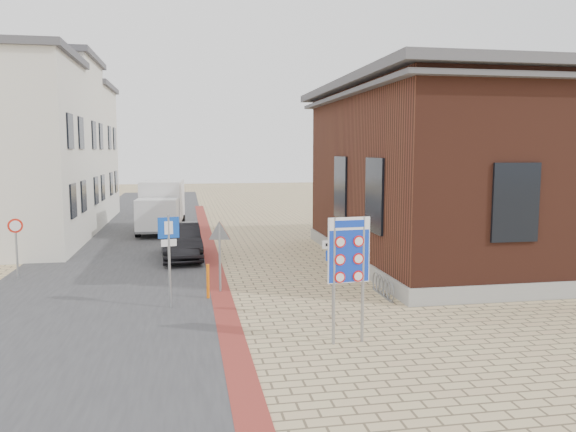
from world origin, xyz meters
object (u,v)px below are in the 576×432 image
object	(u,v)px
parking_sign	(169,244)
bollard	(208,281)
box_truck	(161,206)
essen_sign	(333,265)
sedan	(181,241)
border_sign	(349,253)

from	to	relation	value
parking_sign	bollard	bearing A→B (deg)	22.88
box_truck	parking_sign	xyz separation A→B (m)	(0.79, -14.53, 0.38)
bollard	parking_sign	bearing A→B (deg)	-142.49
box_truck	parking_sign	size ratio (longest dim) A/B	2.03
essen_sign	parking_sign	world-z (taller)	parking_sign
sedan	box_truck	size ratio (longest dim) A/B	0.81
box_truck	border_sign	world-z (taller)	border_sign
parking_sign	bollard	size ratio (longest dim) A/B	2.53
sedan	essen_sign	size ratio (longest dim) A/B	1.96
sedan	essen_sign	distance (m)	9.59
sedan	parking_sign	distance (m)	7.14
bollard	border_sign	bearing A→B (deg)	-56.10
essen_sign	bollard	bearing A→B (deg)	142.42
parking_sign	box_truck	bearing A→B (deg)	78.50
essen_sign	parking_sign	size ratio (longest dim) A/B	0.84
border_sign	bollard	xyz separation A→B (m)	(-2.89, 4.30, -1.51)
sedan	bollard	bearing A→B (deg)	-86.10
box_truck	bollard	world-z (taller)	box_truck
essen_sign	border_sign	bearing A→B (deg)	-92.60
essen_sign	parking_sign	distance (m)	4.43
box_truck	essen_sign	world-z (taller)	box_truck
sedan	border_sign	bearing A→B (deg)	-74.18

